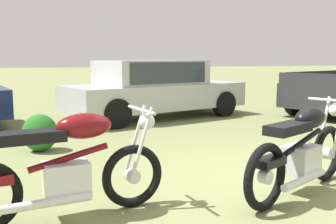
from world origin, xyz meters
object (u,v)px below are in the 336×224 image
Objects in this scene: motorcycle_black at (302,151)px; shrub_low at (40,133)px; motorcycle_maroon at (67,167)px; car_silver at (154,86)px.

motorcycle_black is 3.11× the size of shrub_low.
motorcycle_maroon is 2.91m from shrub_low.
shrub_low is (-2.79, 2.93, -0.18)m from motorcycle_black.
motorcycle_maroon is 3.29× the size of shrub_low.
motorcycle_maroon is 6.28m from car_silver.
motorcycle_black is (2.49, -0.04, -0.01)m from motorcycle_maroon.
motorcycle_black reaches higher than shrub_low.
car_silver is at bearing 47.59° from shrub_low.
car_silver is 3.98m from shrub_low.
car_silver reaches higher than motorcycle_black.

